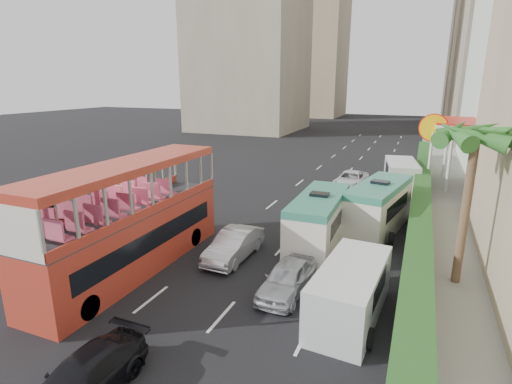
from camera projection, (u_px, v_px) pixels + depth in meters
The scene contains 17 objects.
ground_plane at pixel (252, 293), 16.56m from camera, with size 200.00×200.00×0.00m, color black.
double_decker_bus at pixel (131, 218), 18.11m from camera, with size 2.50×11.00×5.06m, color #B93524.
car_silver_lane_a at pixel (234, 258), 19.91m from camera, with size 1.49×4.28×1.41m, color silver.
car_silver_lane_b at pixel (287, 293), 16.62m from camera, with size 1.59×3.95×1.34m, color silver.
van_asset at pixel (350, 187), 33.23m from camera, with size 2.21×4.80×1.33m, color silver.
minibus_near at pixel (318, 222), 20.93m from camera, with size 2.12×6.35×2.82m, color silver.
minibus_far at pixel (378, 208), 23.18m from camera, with size 2.16×6.49×2.88m, color silver.
panel_van_near at pixel (350, 292), 14.69m from camera, with size 2.05×5.11×2.05m, color silver.
panel_van_far at pixel (401, 175), 32.71m from camera, with size 2.26×5.64×2.26m, color silver.
sidewalk at pixel (455, 180), 35.46m from camera, with size 6.00×120.00×0.18m, color #99968C.
kerb_wall at pixel (420, 203), 26.55m from camera, with size 0.30×44.00×1.00m, color silver.
hedge at pixel (422, 191), 26.32m from camera, with size 1.10×44.00×0.70m, color #2D6626.
palm_tree at pixel (465, 211), 16.34m from camera, with size 0.36×0.36×6.40m, color brown.
shell_station at pixel (475, 155), 32.61m from camera, with size 6.50×8.00×5.50m, color silver.
tower_far_a at pixel (498, 10), 77.42m from camera, with size 14.00×14.00×44.00m, color tan.
tower_far_b at pixel (482, 33), 97.53m from camera, with size 14.00×14.00×40.00m, color tan.
tower_left_b at pixel (313, 21), 98.70m from camera, with size 16.00×16.00×46.00m, color tan.
Camera 1 is at (5.84, -13.65, 8.47)m, focal length 28.00 mm.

